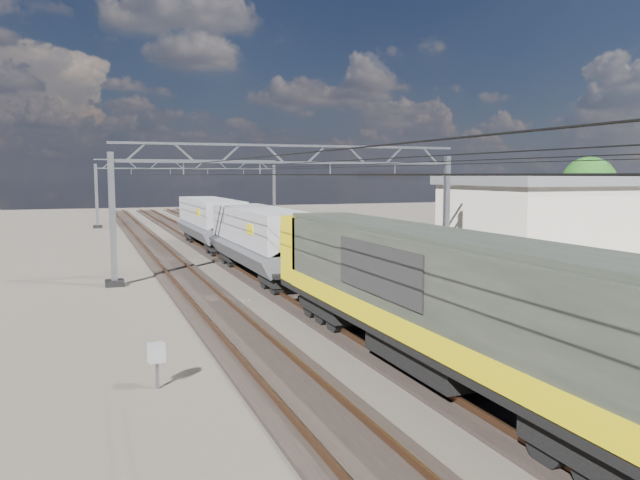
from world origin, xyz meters
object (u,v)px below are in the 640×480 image
object	(u,v)px
locomotive	(439,294)
hopper_wagon_mid	(210,219)
catenary_gantry_mid	(296,204)
trackside_cabinet	(156,354)
tree_far	(593,187)
catenary_gantry_far	(190,189)
hopper_wagon_lead	(262,236)
industrial_shed	(585,214)

from	to	relation	value
locomotive	hopper_wagon_mid	distance (m)	31.90
catenary_gantry_mid	hopper_wagon_mid	xyz separation A→B (m)	(-2.00, 14.02, -1.67)
trackside_cabinet	tree_far	distance (m)	47.35
catenary_gantry_far	hopper_wagon_lead	size ratio (longest dim) A/B	1.53
catenary_gantry_mid	trackside_cabinet	distance (m)	18.74
catenary_gantry_mid	catenary_gantry_far	xyz separation A→B (m)	(0.00, 36.00, 0.00)
industrial_shed	catenary_gantry_mid	bearing A→B (deg)	-174.81
locomotive	catenary_gantry_far	bearing A→B (deg)	87.87
locomotive	trackside_cabinet	xyz separation A→B (m)	(-7.20, 1.82, -1.41)
catenary_gantry_far	tree_far	xyz separation A→B (m)	(30.32, -26.21, 0.57)
locomotive	catenary_gantry_mid	bearing A→B (deg)	83.62
trackside_cabinet	catenary_gantry_far	bearing A→B (deg)	69.87
hopper_wagon_mid	industrial_shed	distance (m)	26.85
catenary_gantry_far	locomotive	distance (m)	53.94
hopper_wagon_lead	tree_far	bearing A→B (deg)	17.15
trackside_cabinet	industrial_shed	distance (m)	36.09
hopper_wagon_lead	locomotive	bearing A→B (deg)	-90.00
hopper_wagon_lead	hopper_wagon_mid	xyz separation A→B (m)	(0.00, 14.20, 0.00)
trackside_cabinet	locomotive	bearing A→B (deg)	-24.31
catenary_gantry_mid	industrial_shed	bearing A→B (deg)	5.19
hopper_wagon_lead	trackside_cabinet	world-z (taller)	hopper_wagon_lead
trackside_cabinet	industrial_shed	world-z (taller)	industrial_shed
catenary_gantry_far	tree_far	size ratio (longest dim) A/B	2.83
locomotive	hopper_wagon_mid	xyz separation A→B (m)	(-0.00, 31.90, -0.09)
locomotive	tree_far	distance (m)	42.60
locomotive	hopper_wagon_mid	world-z (taller)	locomotive
catenary_gantry_mid	hopper_wagon_lead	distance (m)	2.61
hopper_wagon_mid	tree_far	world-z (taller)	tree_far
trackside_cabinet	tree_far	size ratio (longest dim) A/B	0.17
locomotive	tree_far	size ratio (longest dim) A/B	3.00
hopper_wagon_lead	tree_far	xyz separation A→B (m)	(32.32, 9.97, 2.25)
catenary_gantry_mid	industrial_shed	xyz separation A→B (m)	(22.00, 2.00, -1.18)
trackside_cabinet	tree_far	xyz separation A→B (m)	(39.52, 25.84, 3.56)
hopper_wagon_lead	industrial_shed	distance (m)	24.10
catenary_gantry_far	tree_far	bearing A→B (deg)	-40.85
catenary_gantry_mid	trackside_cabinet	size ratio (longest dim) A/B	16.46
catenary_gantry_far	tree_far	world-z (taller)	catenary_gantry_far
locomotive	hopper_wagon_lead	xyz separation A→B (m)	(-0.00, 17.70, -0.09)
catenary_gantry_far	locomotive	world-z (taller)	catenary_gantry_far
hopper_wagon_mid	industrial_shed	size ratio (longest dim) A/B	0.70
hopper_wagon_mid	hopper_wagon_lead	bearing A→B (deg)	-90.00
catenary_gantry_mid	hopper_wagon_lead	size ratio (longest dim) A/B	1.53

